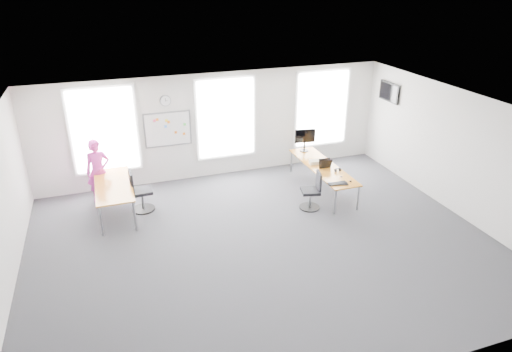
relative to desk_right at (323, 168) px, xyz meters
name	(u,v)px	position (x,y,z in m)	size (l,w,h in m)	color
floor	(263,244)	(-2.45, -2.07, -0.65)	(10.00, 10.00, 0.00)	#2E2D33
ceiling	(264,113)	(-2.45, -2.07, 2.35)	(10.00, 10.00, 0.00)	white
wall_back	(216,126)	(-2.45, 1.93, 0.85)	(10.00, 10.00, 0.00)	silver
wall_front	(367,305)	(-2.45, -6.07, 0.85)	(10.00, 10.00, 0.00)	silver
wall_right	(459,154)	(2.55, -2.07, 0.85)	(10.00, 10.00, 0.00)	silver
window_left	(104,130)	(-5.45, 1.90, 1.05)	(1.60, 0.06, 2.20)	white
window_mid	(226,118)	(-2.15, 1.90, 1.05)	(1.60, 0.06, 2.20)	white
window_right	(322,108)	(0.85, 1.90, 1.05)	(1.60, 0.06, 2.20)	white
desk_right	(323,168)	(0.00, 0.00, 0.00)	(0.76, 2.85, 0.69)	orange
desk_left	(114,187)	(-5.41, 0.46, 0.07)	(0.86, 2.14, 0.78)	orange
chair_right	(313,193)	(-0.71, -0.89, -0.22)	(0.53, 0.53, 0.98)	black
chair_left	(139,193)	(-4.83, 0.40, -0.18)	(0.57, 0.57, 1.08)	black
person	(98,171)	(-5.72, 1.27, 0.19)	(0.61, 0.40, 1.68)	#E139B2
whiteboard	(168,129)	(-3.80, 1.90, 0.90)	(1.20, 0.03, 0.90)	white
wall_clock	(165,101)	(-3.80, 1.90, 1.70)	(0.30, 0.30, 0.04)	gray
tv	(389,92)	(2.50, 0.93, 1.65)	(0.06, 0.90, 0.55)	black
keyboard	(338,184)	(-0.16, -1.15, 0.06)	(0.49, 0.17, 0.02)	black
mouse	(350,181)	(0.20, -1.13, 0.06)	(0.06, 0.10, 0.04)	black
lens_cap	(341,177)	(0.13, -0.79, 0.05)	(0.06, 0.06, 0.01)	black
headphones	(338,170)	(0.20, -0.46, 0.09)	(0.17, 0.09, 0.10)	black
laptop_sleeve	(325,164)	(-0.01, -0.15, 0.17)	(0.32, 0.18, 0.26)	black
paper_stack	(315,162)	(-0.13, 0.21, 0.09)	(0.29, 0.22, 0.10)	beige
monitor	(305,138)	(-0.01, 1.17, 0.45)	(0.60, 0.25, 0.67)	black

